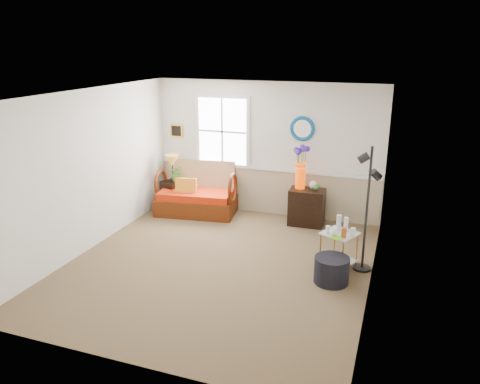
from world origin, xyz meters
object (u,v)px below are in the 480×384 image
(loveseat, at_px, (196,189))
(side_table, at_px, (338,251))
(ottoman, at_px, (332,270))
(floor_lamp, at_px, (367,210))
(lamp_stand, at_px, (172,195))
(cabinet, at_px, (307,207))

(loveseat, height_order, side_table, loveseat)
(side_table, xyz_separation_m, ottoman, (-0.03, -0.46, -0.10))
(side_table, xyz_separation_m, floor_lamp, (0.35, 0.11, 0.66))
(ottoman, bearing_deg, loveseat, 146.65)
(loveseat, height_order, floor_lamp, floor_lamp)
(floor_lamp, height_order, ottoman, floor_lamp)
(lamp_stand, xyz_separation_m, side_table, (3.62, -1.59, -0.01))
(cabinet, height_order, floor_lamp, floor_lamp)
(lamp_stand, relative_size, cabinet, 0.86)
(floor_lamp, xyz_separation_m, ottoman, (-0.38, -0.57, -0.76))
(loveseat, xyz_separation_m, ottoman, (3.01, -1.98, -0.31))
(floor_lamp, distance_m, ottoman, 1.02)
(floor_lamp, relative_size, ottoman, 3.80)
(side_table, distance_m, ottoman, 0.47)
(cabinet, height_order, side_table, cabinet)
(side_table, bearing_deg, loveseat, 153.36)
(ottoman, bearing_deg, side_table, 86.85)
(loveseat, distance_m, side_table, 3.40)
(side_table, bearing_deg, ottoman, -93.15)
(lamp_stand, bearing_deg, cabinet, 0.85)
(side_table, height_order, ottoman, side_table)
(lamp_stand, height_order, cabinet, cabinet)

